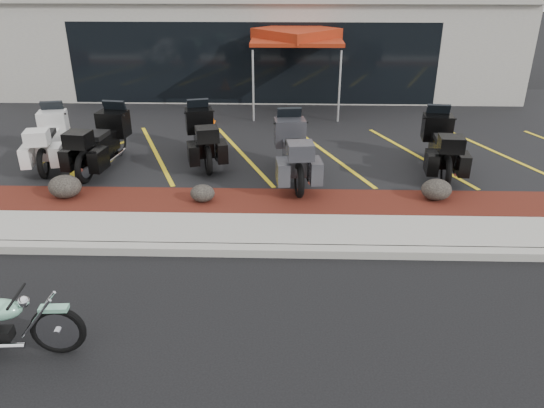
{
  "coord_description": "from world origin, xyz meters",
  "views": [
    {
      "loc": [
        1.11,
        -7.05,
        4.72
      ],
      "look_at": [
        0.88,
        1.2,
        0.83
      ],
      "focal_mm": 35.0,
      "sensor_mm": 36.0,
      "label": 1
    }
  ],
  "objects_px": {
    "hero_cruiser": "(57,324)",
    "traffic_cone": "(209,114)",
    "popup_canopy": "(296,36)",
    "touring_white": "(55,127)"
  },
  "relations": [
    {
      "from": "hero_cruiser",
      "to": "touring_white",
      "type": "height_order",
      "value": "touring_white"
    },
    {
      "from": "touring_white",
      "to": "traffic_cone",
      "type": "relative_size",
      "value": 4.51
    },
    {
      "from": "hero_cruiser",
      "to": "traffic_cone",
      "type": "height_order",
      "value": "hero_cruiser"
    },
    {
      "from": "traffic_cone",
      "to": "popup_canopy",
      "type": "xyz_separation_m",
      "value": [
        2.58,
        1.5,
        2.05
      ]
    },
    {
      "from": "touring_white",
      "to": "popup_canopy",
      "type": "distance_m",
      "value": 7.6
    },
    {
      "from": "touring_white",
      "to": "traffic_cone",
      "type": "bearing_deg",
      "value": -61.96
    },
    {
      "from": "touring_white",
      "to": "traffic_cone",
      "type": "height_order",
      "value": "touring_white"
    },
    {
      "from": "hero_cruiser",
      "to": "touring_white",
      "type": "distance_m",
      "value": 7.78
    },
    {
      "from": "popup_canopy",
      "to": "hero_cruiser",
      "type": "bearing_deg",
      "value": -105.41
    },
    {
      "from": "touring_white",
      "to": "traffic_cone",
      "type": "xyz_separation_m",
      "value": [
        3.45,
        2.82,
        -0.42
      ]
    }
  ]
}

